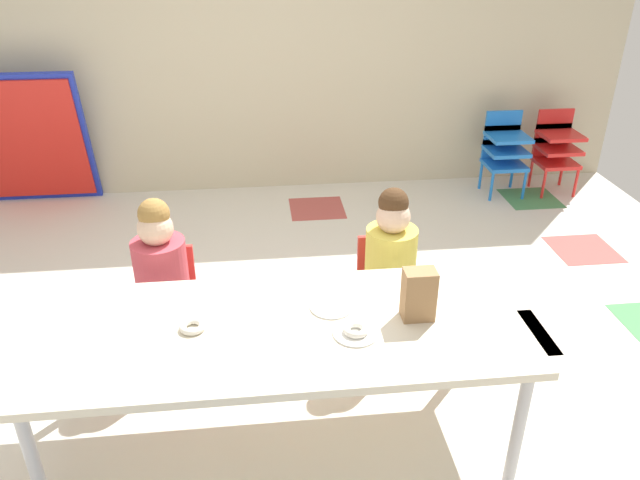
% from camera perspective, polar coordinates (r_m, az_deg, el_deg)
% --- Properties ---
extents(ground_plane, '(6.21, 4.72, 0.02)m').
position_cam_1_polar(ground_plane, '(3.38, -4.41, -10.33)').
color(ground_plane, silver).
extents(back_wall, '(6.21, 0.10, 2.56)m').
position_cam_1_polar(back_wall, '(5.09, -6.36, 18.62)').
color(back_wall, beige).
rests_on(back_wall, ground_plane).
extents(craft_table, '(1.99, 0.80, 0.62)m').
position_cam_1_polar(craft_table, '(2.52, -3.79, -8.86)').
color(craft_table, beige).
rests_on(craft_table, ground_plane).
extents(seated_child_near_camera, '(0.33, 0.33, 0.92)m').
position_cam_1_polar(seated_child_near_camera, '(3.09, -14.58, -2.61)').
color(seated_child_near_camera, red).
rests_on(seated_child_near_camera, ground_plane).
extents(seated_child_middle_seat, '(0.32, 0.31, 0.92)m').
position_cam_1_polar(seated_child_middle_seat, '(3.12, 6.58, -1.49)').
color(seated_child_middle_seat, red).
rests_on(seated_child_middle_seat, ground_plane).
extents(kid_chair_blue_stack, '(0.32, 0.30, 0.68)m').
position_cam_1_polar(kid_chair_blue_stack, '(5.34, 16.84, 8.24)').
color(kid_chair_blue_stack, blue).
rests_on(kid_chair_blue_stack, ground_plane).
extents(kid_chair_red_stack, '(0.32, 0.30, 0.68)m').
position_cam_1_polar(kid_chair_red_stack, '(5.53, 21.17, 8.20)').
color(kid_chair_red_stack, red).
rests_on(kid_chair_red_stack, ground_plane).
extents(folded_activity_table, '(0.90, 0.29, 1.09)m').
position_cam_1_polar(folded_activity_table, '(5.36, -25.46, 8.40)').
color(folded_activity_table, '#1E33BF').
rests_on(folded_activity_table, ground_plane).
extents(paper_bag_brown, '(0.13, 0.09, 0.22)m').
position_cam_1_polar(paper_bag_brown, '(2.51, 9.19, -5.04)').
color(paper_bag_brown, '#9E754C').
rests_on(paper_bag_brown, craft_table).
extents(paper_plate_near_edge, '(0.18, 0.18, 0.01)m').
position_cam_1_polar(paper_plate_near_edge, '(2.44, 3.34, -8.69)').
color(paper_plate_near_edge, white).
rests_on(paper_plate_near_edge, craft_table).
extents(paper_plate_center_table, '(0.18, 0.18, 0.01)m').
position_cam_1_polar(paper_plate_center_table, '(2.59, 1.06, -6.27)').
color(paper_plate_center_table, white).
rests_on(paper_plate_center_table, craft_table).
extents(donut_powdered_on_plate, '(0.10, 0.10, 0.03)m').
position_cam_1_polar(donut_powdered_on_plate, '(2.43, 3.35, -8.34)').
color(donut_powdered_on_plate, white).
rests_on(donut_powdered_on_plate, craft_table).
extents(donut_powdered_loose, '(0.10, 0.10, 0.03)m').
position_cam_1_polar(donut_powdered_loose, '(2.51, -11.80, -7.90)').
color(donut_powdered_loose, white).
rests_on(donut_powdered_loose, craft_table).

